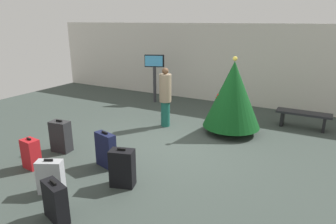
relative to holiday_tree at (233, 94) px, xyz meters
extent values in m
plane|color=#38423D|center=(-1.01, -1.55, -1.09)|extent=(16.00, 16.00, 0.00)
cube|color=beige|center=(-1.01, 3.06, 0.36)|extent=(16.00, 0.20, 2.89)
cylinder|color=#4C3319|center=(0.00, 0.00, -0.99)|extent=(0.12, 0.12, 0.19)
cone|color=#0F4719|center=(0.00, 0.00, 0.00)|extent=(1.55, 1.55, 1.79)
sphere|color=#F2D84C|center=(0.00, 0.00, 0.95)|extent=(0.12, 0.12, 0.12)
sphere|color=red|center=(0.21, 0.31, -0.01)|extent=(0.08, 0.08, 0.08)
sphere|color=red|center=(0.18, 0.22, 0.20)|extent=(0.08, 0.08, 0.08)
sphere|color=red|center=(-0.35, -0.15, -0.02)|extent=(0.08, 0.08, 0.08)
sphere|color=red|center=(-0.42, -0.04, -0.14)|extent=(0.08, 0.08, 0.08)
cylinder|color=#333338|center=(-3.52, 1.78, -0.42)|extent=(0.12, 0.12, 1.33)
cube|color=black|center=(-3.52, 1.78, 0.47)|extent=(0.69, 0.36, 0.45)
cube|color=#4CB2F2|center=(-3.52, 1.74, 0.47)|extent=(0.60, 0.27, 0.38)
cube|color=black|center=(1.71, 1.34, -0.64)|extent=(1.48, 0.44, 0.06)
cube|color=black|center=(1.15, 1.34, -0.88)|extent=(0.08, 0.35, 0.42)
cube|color=black|center=(2.26, 1.34, -0.88)|extent=(0.08, 0.35, 0.42)
cylinder|color=#19594C|center=(-1.85, -0.40, -0.71)|extent=(0.26, 0.26, 0.74)
cylinder|color=gray|center=(-1.85, -0.40, 0.06)|extent=(0.48, 0.48, 0.79)
sphere|color=brown|center=(-1.85, -0.40, 0.54)|extent=(0.18, 0.18, 0.18)
cube|color=#232326|center=(-3.15, -3.12, -0.72)|extent=(0.48, 0.33, 0.74)
cube|color=black|center=(-3.15, -3.12, -0.33)|extent=(0.16, 0.05, 0.04)
cube|color=#B2191E|center=(-3.05, -4.03, -0.77)|extent=(0.38, 0.28, 0.63)
cube|color=black|center=(-3.05, -4.03, -0.43)|extent=(0.13, 0.04, 0.04)
cube|color=black|center=(-0.93, -3.68, -0.73)|extent=(0.51, 0.39, 0.72)
cube|color=black|center=(-0.93, -3.68, -0.35)|extent=(0.16, 0.08, 0.04)
cube|color=black|center=(-1.23, -5.00, -0.77)|extent=(0.54, 0.35, 0.63)
cube|color=black|center=(-1.23, -5.00, -0.44)|extent=(0.18, 0.08, 0.04)
cube|color=#9EA0A5|center=(-1.92, -4.49, -0.78)|extent=(0.50, 0.40, 0.62)
cube|color=black|center=(-1.92, -4.49, -0.45)|extent=(0.15, 0.10, 0.04)
cube|color=#141938|center=(-1.71, -3.22, -0.71)|extent=(0.54, 0.31, 0.75)
cube|color=black|center=(-1.71, -3.22, -0.32)|extent=(0.18, 0.07, 0.04)
camera|label=1|loc=(2.22, -7.67, 1.91)|focal=32.05mm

